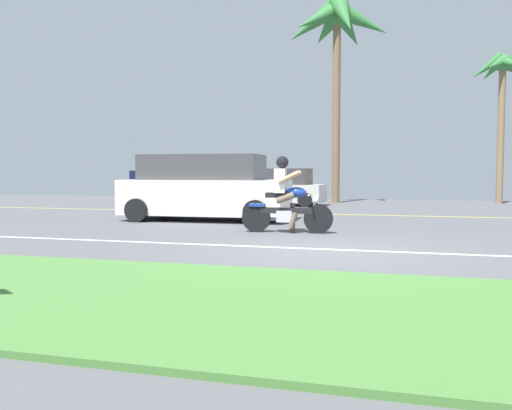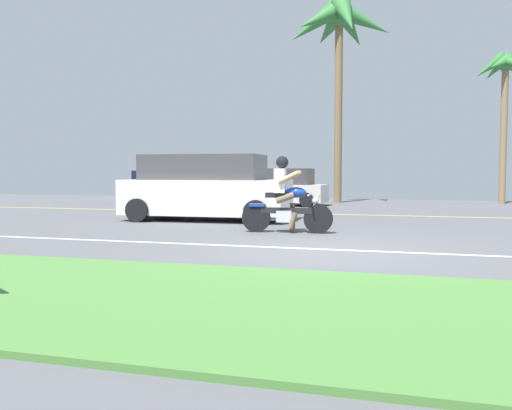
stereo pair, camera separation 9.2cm
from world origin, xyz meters
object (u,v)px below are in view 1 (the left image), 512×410
Objects in this scene: motorcyclist at (286,200)px; parked_car_0 at (166,188)px; palm_tree_0 at (502,77)px; suv_nearby at (205,188)px; palm_tree_1 at (336,29)px; parked_car_1 at (278,188)px.

parked_car_0 is (-7.24, 9.25, -0.06)m from motorcyclist.
motorcyclist is 0.32× the size of palm_tree_0.
suv_nearby is (-2.88, 2.43, 0.17)m from motorcyclist.
palm_tree_1 is at bearing 23.79° from parked_car_0.
palm_tree_0 reaches higher than parked_car_1.
suv_nearby reaches higher than parked_car_1.
suv_nearby is at bearing 139.76° from motorcyclist.
suv_nearby is 1.19× the size of parked_car_0.
motorcyclist is 0.23× the size of palm_tree_1.
palm_tree_0 reaches higher than motorcyclist.
palm_tree_0 reaches higher than parked_car_0.
palm_tree_0 is (9.28, 10.79, 4.48)m from suv_nearby.
palm_tree_0 is at bearing 8.32° from palm_tree_1.
motorcyclist is 14.01m from palm_tree_1.
suv_nearby is 1.24× the size of parked_car_1.
parked_car_1 is (-2.44, 9.56, -0.02)m from motorcyclist.
suv_nearby is 14.92m from palm_tree_0.
palm_tree_1 is (-6.92, -1.01, 2.19)m from palm_tree_0.
parked_car_1 is at bearing 3.64° from parked_car_0.
palm_tree_1 is at bearing 76.44° from suv_nearby.
palm_tree_1 is (2.36, 9.78, 6.67)m from suv_nearby.
motorcyclist is at bearing -40.24° from suv_nearby.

